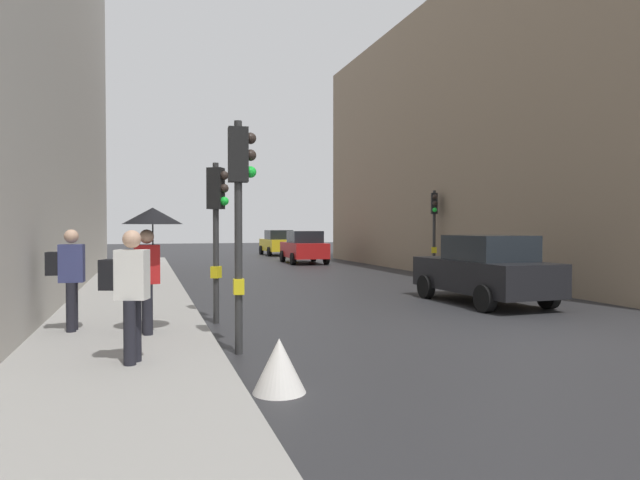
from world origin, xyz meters
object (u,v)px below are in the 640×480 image
Objects in this scene: car_dark_suv at (484,269)px; pedestrian_with_black_backpack at (129,288)px; car_yellow_taxi at (278,243)px; pedestrian_with_grey_backpack at (69,274)px; traffic_light_near_left at (240,194)px; warning_sign_triangle at (279,365)px; traffic_light_near_right at (217,213)px; pedestrian_with_umbrella at (151,235)px; car_red_sedan at (304,247)px; traffic_light_mid_street at (434,217)px.

car_dark_suv is 2.39× the size of pedestrian_with_black_backpack.
car_yellow_taxi is 2.37× the size of pedestrian_with_grey_backpack.
traffic_light_near_left is 3.04m from warning_sign_triangle.
car_yellow_taxi is at bearing 74.22° from traffic_light_near_right.
warning_sign_triangle is (0.11, -2.13, -2.16)m from traffic_light_near_left.
pedestrian_with_grey_backpack is at bearing 111.32° from pedestrian_with_black_backpack.
car_dark_suv is 9.66m from pedestrian_with_black_backpack.
warning_sign_triangle is (-6.81, -5.88, -0.55)m from car_dark_suv.
pedestrian_with_black_backpack reaches higher than warning_sign_triangle.
pedestrian_with_umbrella is 2.17m from pedestrian_with_black_backpack.
traffic_light_near_right reaches higher than warning_sign_triangle.
car_dark_suv is (6.93, 3.74, -1.61)m from traffic_light_near_left.
traffic_light_mid_street is at bearing -73.43° from car_red_sedan.
car_red_sedan is at bearing 66.98° from pedestrian_with_umbrella.
pedestrian_with_black_backpack is at bearing -152.10° from car_dark_suv.
traffic_light_near_left reaches higher than pedestrian_with_black_backpack.
car_yellow_taxi is (7.44, 26.31, -1.38)m from traffic_light_near_right.
car_yellow_taxi is (0.50, 25.41, 0.00)m from car_dark_suv.
car_yellow_taxi is at bearing 88.86° from car_dark_suv.
pedestrian_with_umbrella reaches higher than car_red_sedan.
pedestrian_with_umbrella is at bearing 135.89° from traffic_light_near_left.
pedestrian_with_grey_backpack is (-1.06, 2.72, 0.00)m from pedestrian_with_black_backpack.
traffic_light_mid_street is 15.38m from pedestrian_with_grey_backpack.
warning_sign_triangle is (1.42, -3.40, -1.52)m from pedestrian_with_umbrella.
traffic_light_near_right is 0.91× the size of traffic_light_near_left.
traffic_light_near_left reaches higher than traffic_light_near_right.
traffic_light_near_left is at bearing 93.05° from warning_sign_triangle.
car_red_sedan is 2.41× the size of pedestrian_with_grey_backpack.
traffic_light_near_left reaches higher than warning_sign_triangle.
car_red_sedan is 2.41× the size of pedestrian_with_black_backpack.
traffic_light_near_right reaches higher than pedestrian_with_grey_backpack.
traffic_light_near_left is 2.22m from pedestrian_with_black_backpack.
warning_sign_triangle is at bearing -55.68° from pedestrian_with_grey_backpack.
warning_sign_triangle is at bearing -139.22° from car_dark_suv.
warning_sign_triangle is (-7.32, -31.29, -0.55)m from car_yellow_taxi.
pedestrian_with_grey_backpack is at bearing 124.32° from warning_sign_triangle.
traffic_light_mid_street is 1.94× the size of pedestrian_with_grey_backpack.
car_yellow_taxi is at bearing 76.84° from warning_sign_triangle.
car_dark_suv is at bearing 28.38° from traffic_light_near_left.
pedestrian_with_umbrella is at bearing -26.36° from pedestrian_with_grey_backpack.
pedestrian_with_grey_backpack reaches higher than warning_sign_triangle.
car_dark_suv is (-2.68, -7.39, -1.49)m from traffic_light_mid_street.
traffic_light_mid_street is at bearing 42.11° from pedestrian_with_umbrella.
pedestrian_with_grey_backpack reaches higher than car_dark_suv.
car_red_sedan is (6.84, 17.58, -1.38)m from traffic_light_near_right.
traffic_light_near_left reaches higher than pedestrian_with_umbrella.
traffic_light_mid_street is at bearing 49.20° from traffic_light_near_left.
warning_sign_triangle is (0.12, -4.99, -1.94)m from traffic_light_near_right.
traffic_light_mid_street is at bearing 36.82° from pedestrian_with_grey_backpack.
traffic_light_mid_street is at bearing -83.12° from car_yellow_taxi.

